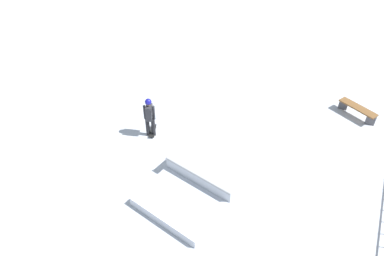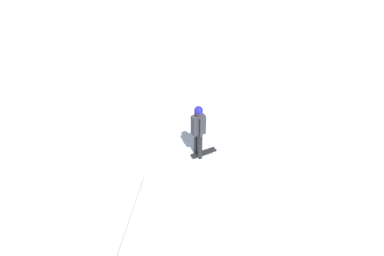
# 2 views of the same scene
# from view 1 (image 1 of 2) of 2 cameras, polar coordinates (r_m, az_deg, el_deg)

# --- Properties ---
(ground_plane) EXTENTS (60.00, 60.00, 0.00)m
(ground_plane) POSITION_cam_1_polar(r_m,az_deg,el_deg) (13.38, 5.79, -5.44)
(ground_plane) COLOR #B2B7C1
(skate_ramp) EXTENTS (5.81, 3.61, 0.74)m
(skate_ramp) POSITION_cam_1_polar(r_m,az_deg,el_deg) (12.99, 4.27, -5.10)
(skate_ramp) COLOR silver
(skate_ramp) RESTS_ON ground
(skater) EXTENTS (0.43, 0.42, 1.73)m
(skater) POSITION_cam_1_polar(r_m,az_deg,el_deg) (13.91, -6.61, 2.05)
(skater) COLOR black
(skater) RESTS_ON ground
(skateboard) EXTENTS (0.81, 0.50, 0.09)m
(skateboard) POSITION_cam_1_polar(r_m,az_deg,el_deg) (14.62, -6.10, -0.44)
(skateboard) COLOR black
(skateboard) RESTS_ON ground
(park_bench) EXTENTS (1.08, 1.61, 0.48)m
(park_bench) POSITION_cam_1_polar(r_m,az_deg,el_deg) (16.64, 24.23, 2.63)
(park_bench) COLOR brown
(park_bench) RESTS_ON ground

